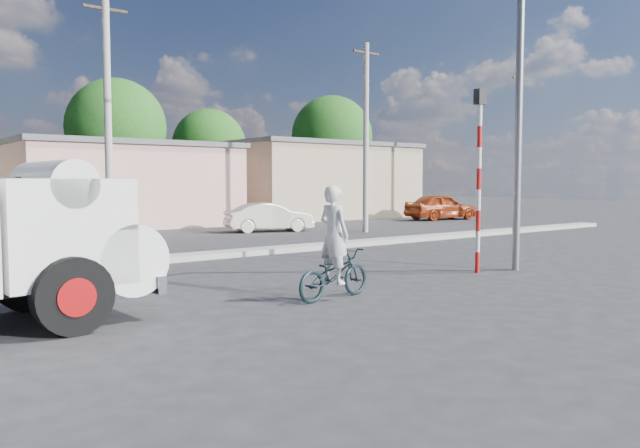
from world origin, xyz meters
TOP-DOWN VIEW (x-y plane):
  - ground_plane at (0.00, 0.00)m, footprint 120.00×120.00m
  - median at (0.00, 8.00)m, footprint 40.00×0.80m
  - bicycle at (-1.63, 1.02)m, footprint 1.85×0.84m
  - cyclist at (-1.63, 1.02)m, footprint 0.52×0.72m
  - car_cream at (5.86, 14.74)m, footprint 3.99×2.26m
  - car_red at (18.02, 15.70)m, footprint 4.50×2.33m
  - traffic_pole at (3.20, 1.50)m, footprint 0.28×0.18m
  - streetlight at (4.14, 1.20)m, footprint 2.34×0.22m
  - building_row at (1.10, 22.00)m, footprint 37.80×7.30m
  - tree_row at (3.76, 28.45)m, footprint 43.62×7.43m
  - utility_poles at (3.25, 12.00)m, footprint 35.40×0.24m

SIDE VIEW (x-z plane):
  - ground_plane at x=0.00m, z-range 0.00..0.00m
  - median at x=0.00m, z-range 0.00..0.16m
  - bicycle at x=-1.63m, z-range 0.00..0.94m
  - car_cream at x=5.86m, z-range 0.00..1.24m
  - car_red at x=18.02m, z-range 0.00..1.46m
  - cyclist at x=-1.63m, z-range 0.00..1.82m
  - building_row at x=1.10m, z-range -0.09..4.35m
  - traffic_pole at x=3.20m, z-range 0.41..4.77m
  - utility_poles at x=3.25m, z-range 0.07..8.07m
  - streetlight at x=4.14m, z-range 0.46..9.46m
  - tree_row at x=3.76m, z-range 0.78..9.21m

